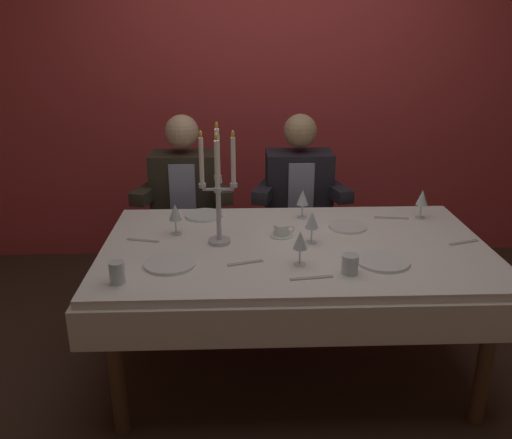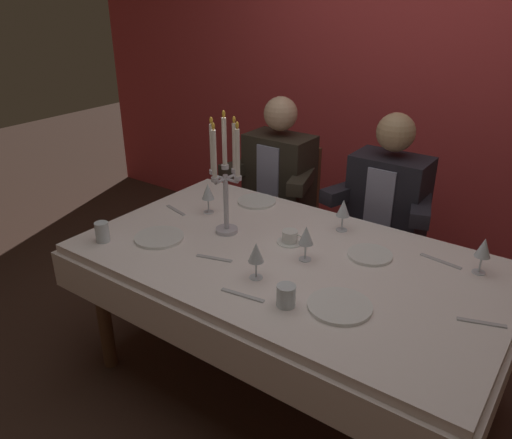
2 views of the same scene
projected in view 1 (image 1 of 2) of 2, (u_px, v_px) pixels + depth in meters
name	position (u px, v px, depth m)	size (l,w,h in m)	color
ground_plane	(292.00, 369.00, 2.93)	(12.00, 12.00, 0.00)	#3E2A21
back_wall	(274.00, 82.00, 4.01)	(6.00, 0.12, 2.70)	#CE3D40
dining_table	(295.00, 266.00, 2.71)	(1.94, 1.14, 0.74)	white
candelabra	(218.00, 187.00, 2.58)	(0.19, 0.19, 0.61)	silver
dinner_plate_0	(383.00, 261.00, 2.46)	(0.25, 0.25, 0.01)	white
dinner_plate_1	(204.00, 215.00, 3.04)	(0.21, 0.21, 0.01)	white
dinner_plate_2	(170.00, 263.00, 2.44)	(0.24, 0.24, 0.01)	white
dinner_plate_3	(348.00, 227.00, 2.87)	(0.20, 0.20, 0.01)	white
wine_glass_0	(312.00, 221.00, 2.64)	(0.07, 0.07, 0.16)	silver
wine_glass_1	(422.00, 198.00, 2.98)	(0.07, 0.07, 0.16)	silver
wine_glass_2	(300.00, 241.00, 2.40)	(0.07, 0.07, 0.16)	silver
wine_glass_3	(175.00, 213.00, 2.75)	(0.07, 0.07, 0.16)	silver
wine_glass_4	(303.00, 198.00, 2.98)	(0.07, 0.07, 0.16)	silver
water_tumbler_0	(117.00, 273.00, 2.25)	(0.06, 0.06, 0.10)	silver
water_tumbler_1	(350.00, 264.00, 2.34)	(0.07, 0.07, 0.09)	silver
coffee_cup_0	(281.00, 231.00, 2.76)	(0.13, 0.12, 0.06)	white
knife_0	(392.00, 218.00, 3.01)	(0.19, 0.02, 0.01)	#B7B7BC
spoon_1	(245.00, 263.00, 2.45)	(0.17, 0.02, 0.01)	#B7B7BC
fork_2	(464.00, 242.00, 2.68)	(0.17, 0.02, 0.01)	#B7B7BC
fork_3	(143.00, 240.00, 2.70)	(0.17, 0.02, 0.01)	#B7B7BC
knife_4	(311.00, 278.00, 2.31)	(0.19, 0.02, 0.01)	#B7B7BC
seated_diner_0	(185.00, 193.00, 3.48)	(0.63, 0.48, 1.24)	brown
seated_diner_1	(298.00, 191.00, 3.50)	(0.63, 0.48, 1.24)	brown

